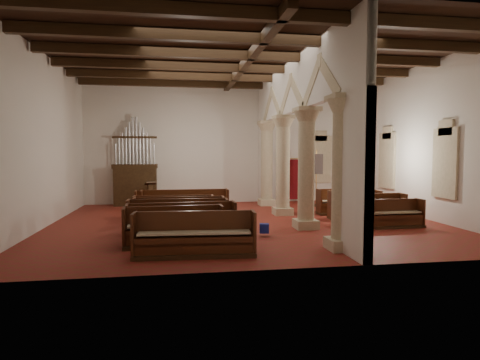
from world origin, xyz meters
The scene contains 33 objects.
floor centered at (0.00, 0.00, 0.00)m, with size 14.00×14.00×0.00m, color maroon.
ceiling centered at (0.00, 0.00, 6.00)m, with size 14.00×14.00×0.00m, color black.
wall_back centered at (0.00, 6.00, 3.00)m, with size 14.00×0.02×6.00m, color silver.
wall_front centered at (0.00, -6.00, 3.00)m, with size 14.00×0.02×6.00m, color silver.
wall_left centered at (-7.00, 0.00, 3.00)m, with size 0.02×12.00×6.00m, color silver.
wall_right centered at (7.00, 0.00, 3.00)m, with size 0.02×12.00×6.00m, color silver.
ceiling_beams centered at (0.00, 0.00, 5.82)m, with size 13.80×11.80×0.30m, color #3B2712, non-canonical shape.
arcade centered at (1.80, 0.00, 3.56)m, with size 0.90×11.90×6.00m.
window_right_a centered at (6.98, -1.50, 2.20)m, with size 0.03×1.00×2.20m, color #33735B.
window_right_b centered at (6.98, 2.50, 2.20)m, with size 0.03×1.00×2.20m, color #33735B.
window_back centered at (5.00, 5.98, 2.20)m, with size 1.00×0.03×2.20m, color #33735B.
pipe_organ centered at (-4.50, 5.50, 1.37)m, with size 2.10×0.85×4.40m.
lectern centered at (-3.76, 4.71, 0.51)m, with size 0.59×0.63×1.22m.
dossal_curtain centered at (3.50, 5.92, 1.17)m, with size 1.80×0.07×2.17m.
processional_banner centered at (4.06, 3.79, 0.84)m, with size 0.58×0.73×2.69m.
hymnal_box_a centered at (-1.56, -4.12, 0.25)m, with size 0.31×0.25×0.31m, color navy.
hymnal_box_b centered at (0.14, -2.52, 0.24)m, with size 0.29×0.23×0.29m, color navy.
hymnal_box_c centered at (-1.79, 0.20, 0.26)m, with size 0.33×0.27×0.33m, color #152095.
tube_heater_a centered at (-2.83, -4.45, 0.16)m, with size 0.10×0.10×0.96m, color silver.
tube_heater_b centered at (-1.55, -4.24, 0.16)m, with size 0.10×0.10×1.04m, color white.
nave_pew_0 centered at (-2.09, -4.57, 0.37)m, with size 3.06×0.91×1.11m.
nave_pew_1 centered at (-2.60, -3.37, 0.36)m, with size 2.76×0.88×1.09m.
nave_pew_2 centered at (-2.37, -2.71, 0.36)m, with size 3.22×0.94×1.10m.
nave_pew_3 centered at (-2.48, -1.81, 0.36)m, with size 3.17×0.86×1.11m.
nave_pew_4 centered at (-2.43, -0.84, 0.35)m, with size 3.06×0.76×1.07m.
nave_pew_5 centered at (-2.63, 0.18, 0.33)m, with size 2.90×0.80×1.01m.
nave_pew_6 centered at (-2.21, 1.24, 0.37)m, with size 3.40×0.81×1.12m.
nave_pew_7 centered at (-2.57, 1.73, 0.35)m, with size 3.18×0.76×1.07m.
nave_pew_8 centered at (-1.98, 2.80, 0.31)m, with size 2.87×0.68×0.96m.
aisle_pew_0 centered at (4.90, -1.80, 0.32)m, with size 1.98×0.70×0.97m.
aisle_pew_1 centered at (4.81, -0.78, 0.36)m, with size 2.01×0.74×1.06m.
aisle_pew_2 centered at (4.26, 0.03, 0.37)m, with size 1.99×0.81×1.10m.
aisle_pew_3 centered at (4.30, 1.29, 0.35)m, with size 2.09×0.72×1.05m.
Camera 1 is at (-2.51, -14.45, 2.59)m, focal length 30.00 mm.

